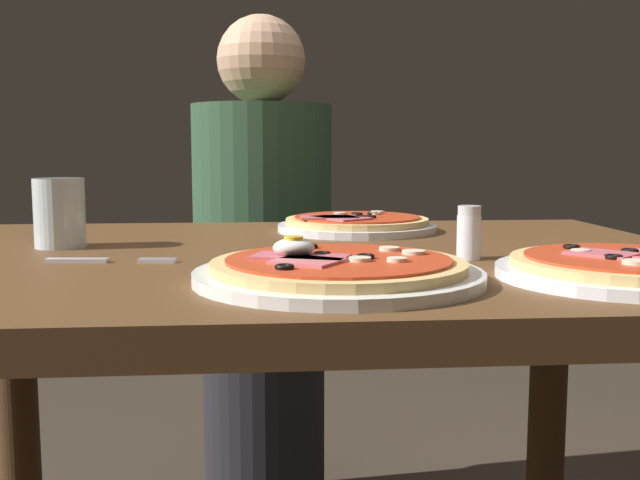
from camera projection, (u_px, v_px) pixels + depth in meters
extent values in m
cube|color=brown|center=(302.00, 267.00, 1.01)|extent=(1.10, 0.81, 0.04)
cylinder|color=#3C2715|center=(20.00, 445.00, 1.35)|extent=(0.07, 0.07, 0.71)
cylinder|color=#3C2715|center=(547.00, 427.00, 1.44)|extent=(0.07, 0.07, 0.71)
cylinder|color=white|center=(338.00, 276.00, 0.78)|extent=(0.30, 0.30, 0.01)
cylinder|color=#DBB26B|center=(339.00, 266.00, 0.78)|extent=(0.27, 0.27, 0.01)
cylinder|color=red|center=(339.00, 259.00, 0.78)|extent=(0.24, 0.24, 0.00)
torus|color=black|center=(310.00, 246.00, 0.86)|extent=(0.02, 0.02, 0.00)
torus|color=black|center=(284.00, 267.00, 0.71)|extent=(0.02, 0.02, 0.00)
torus|color=black|center=(322.00, 254.00, 0.80)|extent=(0.02, 0.02, 0.00)
torus|color=black|center=(366.00, 256.00, 0.78)|extent=(0.02, 0.02, 0.00)
cube|color=#D16B70|center=(307.00, 261.00, 0.75)|extent=(0.08, 0.08, 0.00)
cube|color=#C65B66|center=(300.00, 257.00, 0.78)|extent=(0.11, 0.08, 0.00)
cylinder|color=beige|center=(414.00, 252.00, 0.81)|extent=(0.03, 0.03, 0.00)
cylinder|color=beige|center=(389.00, 249.00, 0.84)|extent=(0.02, 0.02, 0.00)
cylinder|color=beige|center=(397.00, 260.00, 0.76)|extent=(0.02, 0.02, 0.00)
cylinder|color=beige|center=(360.00, 259.00, 0.76)|extent=(0.02, 0.02, 0.00)
ellipsoid|color=white|center=(294.00, 248.00, 0.79)|extent=(0.04, 0.03, 0.02)
cylinder|color=yellow|center=(294.00, 238.00, 0.78)|extent=(0.02, 0.02, 0.00)
cylinder|color=white|center=(357.00, 228.00, 1.25)|extent=(0.26, 0.26, 0.01)
cylinder|color=#DBB26B|center=(357.00, 221.00, 1.25)|extent=(0.24, 0.24, 0.01)
cylinder|color=red|center=(357.00, 217.00, 1.25)|extent=(0.21, 0.21, 0.00)
torus|color=black|center=(370.00, 217.00, 1.22)|extent=(0.02, 0.02, 0.00)
torus|color=black|center=(357.00, 214.00, 1.27)|extent=(0.02, 0.02, 0.00)
torus|color=black|center=(360.00, 217.00, 1.22)|extent=(0.02, 0.02, 0.00)
torus|color=black|center=(373.00, 214.00, 1.27)|extent=(0.02, 0.02, 0.00)
cube|color=#C65B66|center=(341.00, 218.00, 1.20)|extent=(0.10, 0.11, 0.00)
cube|color=#C65B66|center=(330.00, 217.00, 1.21)|extent=(0.09, 0.06, 0.00)
cylinder|color=beige|center=(377.00, 212.00, 1.30)|extent=(0.02, 0.02, 0.00)
cylinder|color=beige|center=(375.00, 214.00, 1.27)|extent=(0.02, 0.02, 0.00)
cylinder|color=beige|center=(340.00, 214.00, 1.27)|extent=(0.02, 0.02, 0.00)
cylinder|color=white|center=(626.00, 273.00, 0.80)|extent=(0.27, 0.27, 0.01)
cylinder|color=#DBB26B|center=(627.00, 263.00, 0.80)|extent=(0.24, 0.24, 0.01)
cylinder|color=red|center=(627.00, 257.00, 0.80)|extent=(0.21, 0.21, 0.00)
torus|color=black|center=(614.00, 257.00, 0.77)|extent=(0.02, 0.02, 0.00)
torus|color=black|center=(630.00, 251.00, 0.82)|extent=(0.02, 0.02, 0.00)
torus|color=black|center=(571.00, 247.00, 0.85)|extent=(0.02, 0.02, 0.00)
cube|color=#C65B66|center=(602.00, 254.00, 0.80)|extent=(0.08, 0.08, 0.00)
cylinder|color=beige|center=(581.00, 251.00, 0.82)|extent=(0.02, 0.02, 0.00)
cylinder|color=beige|center=(636.00, 262.00, 0.74)|extent=(0.03, 0.03, 0.00)
cylinder|color=silver|center=(60.00, 213.00, 1.05)|extent=(0.07, 0.07, 0.10)
cylinder|color=silver|center=(60.00, 231.00, 1.05)|extent=(0.06, 0.06, 0.05)
cube|color=silver|center=(77.00, 260.00, 0.91)|extent=(0.08, 0.02, 0.00)
cube|color=silver|center=(156.00, 261.00, 0.91)|extent=(0.05, 0.01, 0.00)
cube|color=silver|center=(157.00, 261.00, 0.91)|extent=(0.05, 0.01, 0.00)
cube|color=silver|center=(158.00, 260.00, 0.91)|extent=(0.05, 0.01, 0.00)
cube|color=silver|center=(159.00, 260.00, 0.92)|extent=(0.05, 0.01, 0.00)
cylinder|color=white|center=(469.00, 237.00, 0.94)|extent=(0.03, 0.03, 0.05)
cylinder|color=silver|center=(469.00, 211.00, 0.93)|extent=(0.03, 0.03, 0.01)
cylinder|color=black|center=(265.00, 422.00, 1.80)|extent=(0.29, 0.29, 0.46)
cylinder|color=#2D4C33|center=(263.00, 218.00, 1.74)|extent=(0.32, 0.32, 0.52)
sphere|color=tan|center=(261.00, 60.00, 1.70)|extent=(0.20, 0.20, 0.20)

